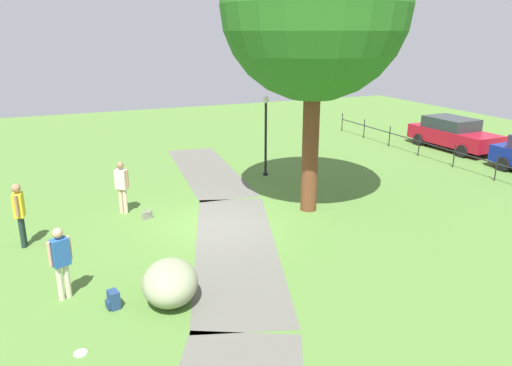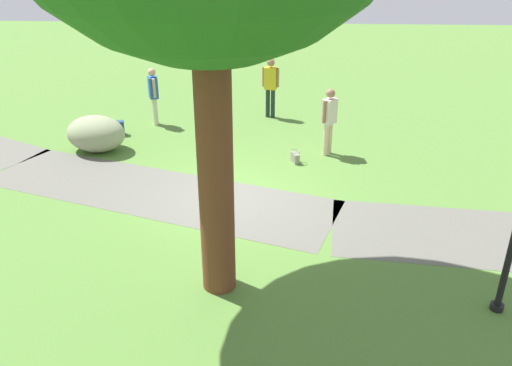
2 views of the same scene
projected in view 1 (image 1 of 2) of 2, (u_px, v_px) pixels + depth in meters
The scene contains 14 objects.
ground_plane at pixel (221, 224), 15.02m from camera, with size 48.00×48.00×0.00m, color #527C34.
footpath_segment_near at pixel (207, 170), 20.86m from camera, with size 8.18×2.98×0.01m.
footpath_segment_mid at pixel (236, 247), 13.41m from camera, with size 8.29×4.62×0.01m.
large_shade_tree at pixel (315, 6), 14.35m from camera, with size 5.66×5.66×9.25m.
lamp_post at pixel (266, 127), 19.54m from camera, with size 0.28×0.28×3.24m.
lawn_boulder at pixel (170, 282), 10.59m from camera, with size 1.83×1.59×0.93m.
woman_with_handbag at pixel (122, 184), 15.65m from camera, with size 0.42×0.43×1.72m.
man_near_boulder at pixel (19, 210), 13.16m from camera, with size 0.51×0.29×1.81m.
passerby_on_path at pixel (61, 258), 10.56m from camera, with size 0.36×0.49×1.68m.
handbag_on_grass at pixel (147, 215), 15.40m from camera, with size 0.35×0.35×0.31m.
backpack_by_boulder at pixel (113, 300), 10.42m from camera, with size 0.32×0.30×0.40m.
frisbee_on_grass at pixel (81, 353), 8.99m from camera, with size 0.25×0.25×0.02m.
park_fence at pixel (497, 166), 19.19m from camera, with size 22.05×0.05×1.05m.
parked_hatchback_blue at pixel (453, 133), 24.36m from camera, with size 4.66×2.12×1.56m.
Camera 1 is at (13.25, -4.54, 5.68)m, focal length 34.28 mm.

